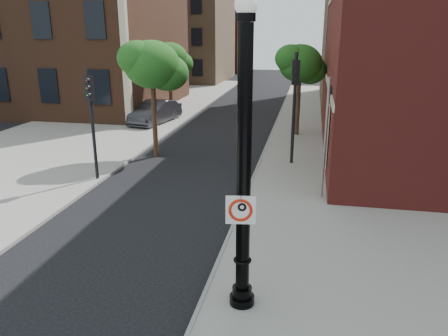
% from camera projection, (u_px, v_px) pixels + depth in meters
% --- Properties ---
extents(ground, '(120.00, 120.00, 0.00)m').
position_uv_depth(ground, '(124.00, 286.00, 10.69)').
color(ground, black).
rests_on(ground, ground).
extents(sidewalk_right, '(8.00, 60.00, 0.12)m').
position_uv_depth(sidewalk_right, '(348.00, 173.00, 18.89)').
color(sidewalk_right, gray).
rests_on(sidewalk_right, ground).
extents(sidewalk_left, '(10.00, 50.00, 0.12)m').
position_uv_depth(sidewalk_left, '(108.00, 122.00, 29.16)').
color(sidewalk_left, gray).
rests_on(sidewalk_left, ground).
extents(curb_edge, '(0.10, 60.00, 0.14)m').
position_uv_depth(curb_edge, '(258.00, 167.00, 19.63)').
color(curb_edge, gray).
rests_on(curb_edge, ground).
extents(bg_building_tan_a, '(12.00, 12.00, 12.00)m').
position_uv_depth(bg_building_tan_a, '(177.00, 29.00, 52.20)').
color(bg_building_tan_a, '#7E6145').
rests_on(bg_building_tan_a, ground).
extents(bg_building_red, '(12.00, 12.00, 10.00)m').
position_uv_depth(bg_building_red, '(205.00, 36.00, 65.58)').
color(bg_building_red, '#612917').
rests_on(bg_building_red, ground).
extents(lamppost, '(0.56, 0.56, 6.65)m').
position_uv_depth(lamppost, '(244.00, 179.00, 8.93)').
color(lamppost, black).
rests_on(lamppost, ground).
extents(no_parking_sign, '(0.62, 0.14, 0.63)m').
position_uv_depth(no_parking_sign, '(241.00, 210.00, 8.96)').
color(no_parking_sign, white).
rests_on(no_parking_sign, ground).
extents(parked_car, '(2.42, 4.84, 1.53)m').
position_uv_depth(parked_car, '(155.00, 112.00, 28.69)').
color(parked_car, '#2D2D32').
rests_on(parked_car, ground).
extents(traffic_signal_left, '(0.34, 0.40, 4.56)m').
position_uv_depth(traffic_signal_left, '(91.00, 107.00, 17.11)').
color(traffic_signal_left, black).
rests_on(traffic_signal_left, ground).
extents(traffic_signal_right, '(0.36, 0.43, 5.06)m').
position_uv_depth(traffic_signal_right, '(295.00, 91.00, 19.14)').
color(traffic_signal_right, black).
rests_on(traffic_signal_right, ground).
extents(utility_pole, '(0.09, 0.09, 4.45)m').
position_uv_depth(utility_pole, '(325.00, 141.00, 15.41)').
color(utility_pole, '#999999').
rests_on(utility_pole, ground).
extents(street_tree_a, '(3.07, 2.78, 5.54)m').
position_uv_depth(street_tree_a, '(153.00, 66.00, 20.27)').
color(street_tree_a, '#341E15').
rests_on(street_tree_a, ground).
extents(street_tree_b, '(2.87, 2.59, 5.17)m').
position_uv_depth(street_tree_b, '(170.00, 59.00, 29.34)').
color(street_tree_b, '#341E15').
rests_on(street_tree_b, ground).
extents(street_tree_c, '(2.90, 2.62, 5.22)m').
position_uv_depth(street_tree_c, '(301.00, 64.00, 24.36)').
color(street_tree_c, '#341E15').
rests_on(street_tree_c, ground).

